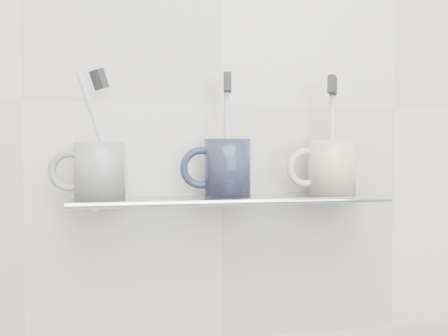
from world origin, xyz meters
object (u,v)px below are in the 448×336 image
object	(u,v)px
shelf_glass	(230,199)
mug_center	(227,168)
mug_left	(100,170)
mug_right	(332,167)

from	to	relation	value
shelf_glass	mug_center	distance (m)	0.05
shelf_glass	mug_left	world-z (taller)	mug_left
shelf_glass	mug_right	size ratio (longest dim) A/B	5.60
shelf_glass	mug_right	distance (m)	0.18
shelf_glass	mug_left	xyz separation A→B (m)	(-0.20, 0.00, 0.05)
mug_left	mug_center	bearing A→B (deg)	-15.51
mug_left	mug_center	size ratio (longest dim) A/B	0.94
mug_center	mug_right	distance (m)	0.18
mug_left	mug_right	size ratio (longest dim) A/B	0.96
mug_left	mug_right	bearing A→B (deg)	-15.51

